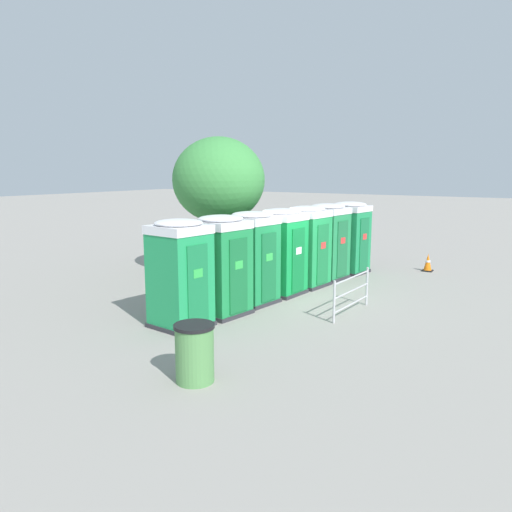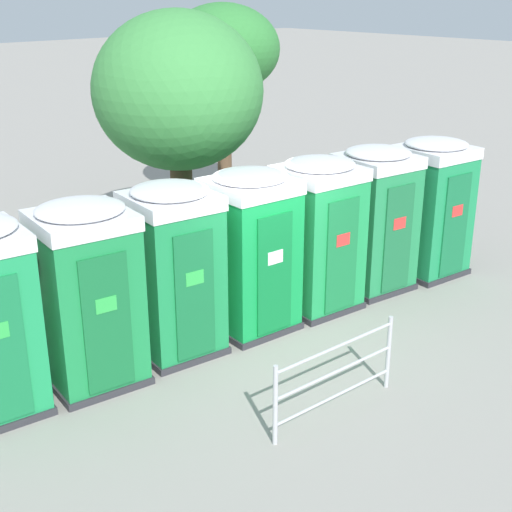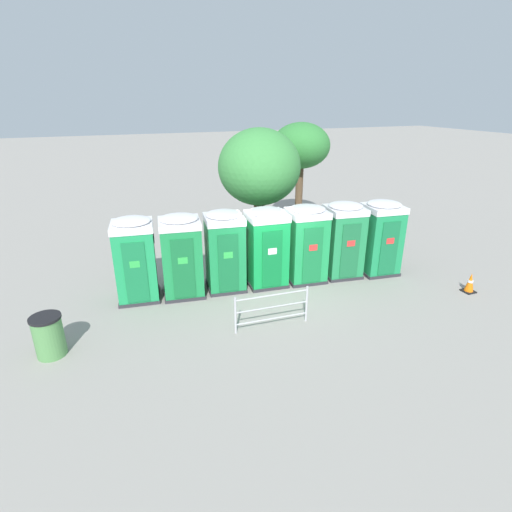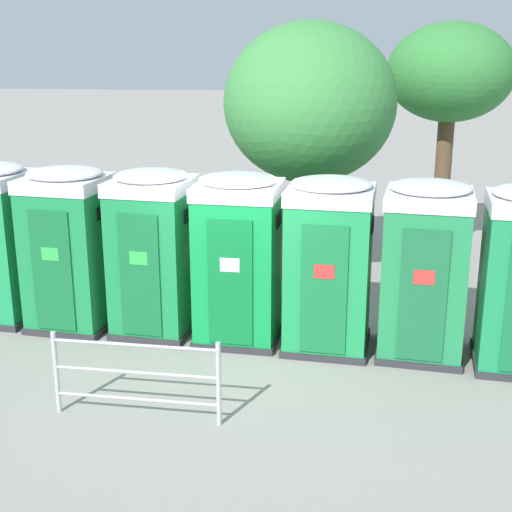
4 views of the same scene
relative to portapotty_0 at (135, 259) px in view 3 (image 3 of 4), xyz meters
The scene contains 13 objects.
ground_plane 4.24m from the portapotty_0, 10.32° to the right, with size 120.00×120.00×0.00m, color gray.
portapotty_0 is the anchor object (origin of this frame).
portapotty_1 1.35m from the portapotty_0, ahead, with size 1.37×1.34×2.54m.
portapotty_2 2.69m from the portapotty_0, ahead, with size 1.31×1.33×2.54m.
portapotty_3 4.04m from the portapotty_0, ahead, with size 1.31×1.29×2.54m.
portapotty_4 5.38m from the portapotty_0, ahead, with size 1.34×1.31×2.54m.
portapotty_5 6.72m from the portapotty_0, ahead, with size 1.34×1.34×2.54m.
portapotty_6 8.07m from the portapotty_0, ahead, with size 1.33×1.32×2.54m.
street_tree_0 9.12m from the portapotty_0, 30.24° to the left, with size 2.52×2.52×4.75m.
street_tree_1 5.85m from the portapotty_0, 26.85° to the left, with size 3.08×3.08×4.73m.
trash_can 3.29m from the portapotty_0, 135.10° to the right, with size 0.71×0.71×1.03m.
traffic_cone 10.35m from the portapotty_0, 18.78° to the right, with size 0.36×0.36×0.64m.
event_barrier 4.39m from the portapotty_0, 43.80° to the right, with size 2.06×0.15×1.05m.
Camera 3 is at (-4.55, -10.75, 5.75)m, focal length 28.00 mm.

